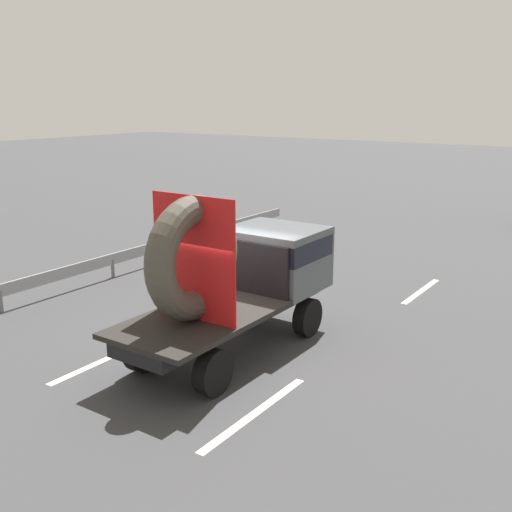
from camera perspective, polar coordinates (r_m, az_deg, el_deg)
The scene contains 7 objects.
ground_plane at distance 12.88m, azimuth -3.52°, elevation -8.58°, with size 120.00×120.00×0.00m, color #38383A.
flatbed_truck at distance 12.49m, azimuth -1.12°, elevation -1.49°, with size 2.02×5.26×3.41m.
guardrail at distance 19.24m, azimuth -9.43°, elevation 0.80°, with size 0.10×14.47×0.71m.
lane_dash_left_near at distance 12.72m, azimuth -13.67°, elevation -9.29°, with size 2.93×0.16×0.01m, color beige.
lane_dash_left_far at distance 18.14m, azimuth 3.82°, elevation -1.61°, with size 2.30×0.16×0.01m, color beige.
lane_dash_right_near at distance 10.40m, azimuth -0.04°, elevation -14.55°, with size 2.95×0.16×0.01m, color beige.
lane_dash_right_far at distance 17.03m, azimuth 15.28°, elevation -3.21°, with size 2.55×0.16×0.01m, color beige.
Camera 1 is at (7.32, -9.30, 5.08)m, focal length 42.47 mm.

